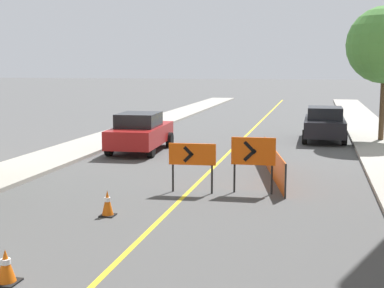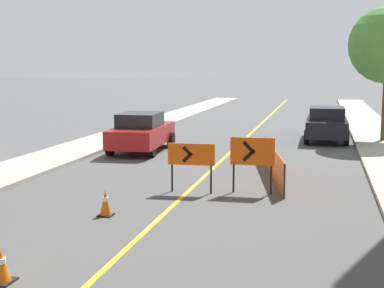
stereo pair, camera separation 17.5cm
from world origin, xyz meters
The scene contains 9 objects.
lane_stripe centered at (0.00, 32.53, 0.00)m, with size 0.12×65.05×0.01m.
sidewalk_left centered at (-6.17, 32.53, 0.06)m, with size 2.33×65.05×0.13m.
traffic_cone_fifth centered at (-1.40, 16.93, 0.28)m, with size 0.39×0.39×0.57m.
traffic_cone_farthest centered at (-1.28, 20.95, 0.30)m, with size 0.34×0.34×0.62m.
arrow_barricade_primary centered at (0.11, 23.67, 1.01)m, with size 1.30×0.16×1.37m.
arrow_barricade_secondary centered at (1.75, 23.97, 1.11)m, with size 1.21×0.12×1.55m.
safety_mesh_fence centered at (2.13, 26.14, 0.47)m, with size 1.09×5.29×0.94m.
parked_car_curb_near centered at (-3.56, 30.14, 0.80)m, with size 2.03×4.39×1.59m.
parked_car_curb_mid centered at (3.78, 35.07, 0.80)m, with size 1.93×4.30×1.59m.
Camera 1 is at (3.38, 9.63, 3.47)m, focal length 50.00 mm.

